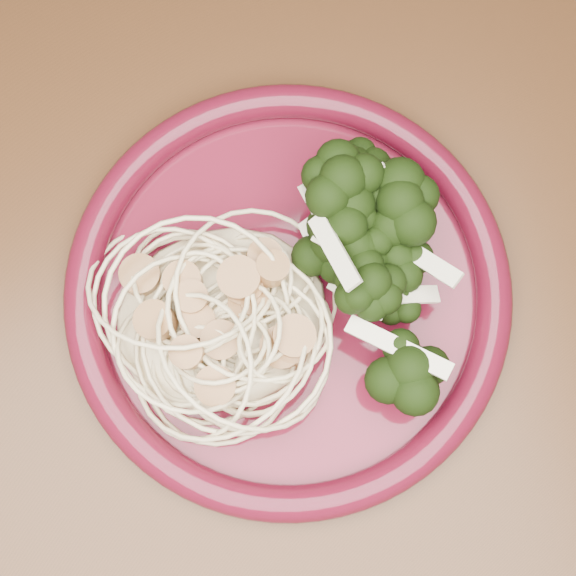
{
  "coord_description": "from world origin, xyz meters",
  "views": [
    {
      "loc": [
        -0.01,
        -0.18,
        1.25
      ],
      "look_at": [
        0.03,
        -0.07,
        0.77
      ],
      "focal_mm": 50.0,
      "sensor_mm": 36.0,
      "label": 1
    }
  ],
  "objects": [
    {
      "name": "dining_table",
      "position": [
        0.0,
        0.0,
        0.65
      ],
      "size": [
        1.2,
        0.8,
        0.75
      ],
      "color": "#472814",
      "rests_on": "ground"
    },
    {
      "name": "onion_garnish",
      "position": [
        0.08,
        -0.07,
        0.82
      ],
      "size": [
        0.07,
        0.1,
        0.06
      ],
      "primitive_type": null,
      "rotation": [
        0.0,
        0.0,
        0.06
      ],
      "color": "beige",
      "rests_on": "broccoli_pile"
    },
    {
      "name": "spaghetti_pile",
      "position": [
        -0.02,
        -0.07,
        0.77
      ],
      "size": [
        0.14,
        0.12,
        0.03
      ],
      "primitive_type": "ellipsoid",
      "rotation": [
        0.0,
        0.0,
        0.06
      ],
      "color": "beige",
      "rests_on": "dinner_plate"
    },
    {
      "name": "scallop_cluster",
      "position": [
        -0.02,
        -0.07,
        0.81
      ],
      "size": [
        0.13,
        0.13,
        0.04
      ],
      "primitive_type": null,
      "rotation": [
        0.0,
        0.0,
        0.06
      ],
      "color": "#A87A48",
      "rests_on": "spaghetti_pile"
    },
    {
      "name": "dinner_plate",
      "position": [
        0.03,
        -0.07,
        0.76
      ],
      "size": [
        0.3,
        0.3,
        0.02
      ],
      "rotation": [
        0.0,
        0.0,
        0.06
      ],
      "color": "#550F1F",
      "rests_on": "dining_table"
    },
    {
      "name": "broccoli_pile",
      "position": [
        0.08,
        -0.07,
        0.78
      ],
      "size": [
        0.1,
        0.16,
        0.05
      ],
      "primitive_type": "ellipsoid",
      "rotation": [
        0.0,
        0.0,
        0.06
      ],
      "color": "black",
      "rests_on": "dinner_plate"
    }
  ]
}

